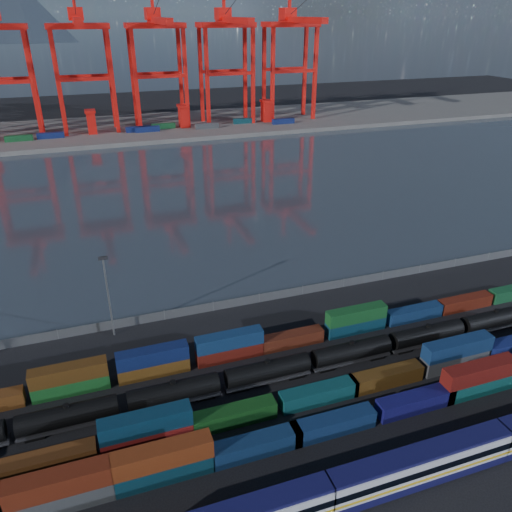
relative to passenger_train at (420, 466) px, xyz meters
name	(u,v)px	position (x,y,z in m)	size (l,w,h in m)	color
ground	(316,387)	(-4.52, 21.03, -2.79)	(700.00, 700.00, 0.00)	black
harbor_water	(184,191)	(-4.52, 126.03, -2.78)	(700.00, 700.00, 0.00)	#2F3A44
far_quay	(142,128)	(-4.52, 231.03, -1.79)	(700.00, 70.00, 2.00)	#514F4C
passenger_train	(420,466)	(0.00, 0.00, 0.00)	(78.21, 3.24, 5.55)	silver
container_row_south	(392,403)	(3.32, 11.39, -0.34)	(141.34, 2.63, 5.60)	#37393C
container_row_mid	(287,399)	(-11.02, 17.86, -0.81)	(142.99, 2.61, 5.56)	#3C3F41
container_row_north	(222,351)	(-17.23, 32.91, -0.80)	(140.64, 2.43, 5.18)	navy
tanker_string	(222,381)	(-19.43, 24.75, -0.53)	(123.19, 3.16, 4.52)	black
waterfront_fence	(259,298)	(-4.52, 49.03, -1.79)	(160.12, 0.12, 2.20)	#595B5E
yard_light_mast	(108,292)	(-34.52, 47.03, 6.51)	(1.60, 0.40, 16.60)	slate
gantry_cranes	(119,39)	(-12.02, 224.13, 41.02)	(202.49, 52.78, 71.48)	red
quay_containers	(123,130)	(-15.52, 216.49, 0.51)	(172.58, 10.99, 2.60)	navy
straddle_carriers	(138,118)	(-7.02, 221.03, 5.03)	(140.00, 7.00, 11.10)	red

